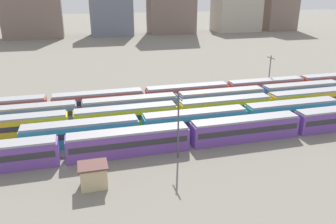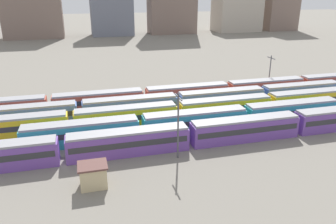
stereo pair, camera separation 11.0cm
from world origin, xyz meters
name	(u,v)px [view 1 (the left image)]	position (x,y,z in m)	size (l,w,h in m)	color
ground_plane	(65,133)	(0.00, 10.40, 0.00)	(600.00, 600.00, 0.00)	slate
train_track_0	(189,135)	(18.85, 0.00, 1.90)	(74.70, 3.06, 3.75)	#6B429E
train_track_1	(195,121)	(21.61, 5.20, 1.90)	(55.80, 3.06, 3.75)	teal
train_track_2	(177,112)	(20.01, 10.40, 1.90)	(74.70, 3.06, 3.75)	yellow
train_track_3	(262,95)	(40.47, 15.60, 1.90)	(112.50, 3.06, 3.75)	#4C70BC
train_track_4	(187,94)	(25.37, 20.80, 1.90)	(93.60, 3.06, 3.75)	#BC4C38
catenary_pole_0	(178,123)	(16.05, -3.19, 5.48)	(0.24, 3.20, 9.88)	#4C4C51
catenary_pole_1	(270,71)	(46.73, 23.66, 4.83)	(0.24, 3.20, 8.60)	#4C4C51
signal_hut	(93,175)	(3.80, -7.64, 1.55)	(3.60, 3.00, 3.04)	#C6B284
distant_building_1	(31,1)	(-16.48, 137.07, 17.65)	(27.85, 14.91, 35.29)	#7A665B
distant_building_2	(111,2)	(21.96, 137.07, 16.80)	(21.39, 13.12, 33.59)	slate
distant_building_4	(236,10)	(93.01, 137.07, 11.75)	(25.11, 17.07, 23.49)	#B2A899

